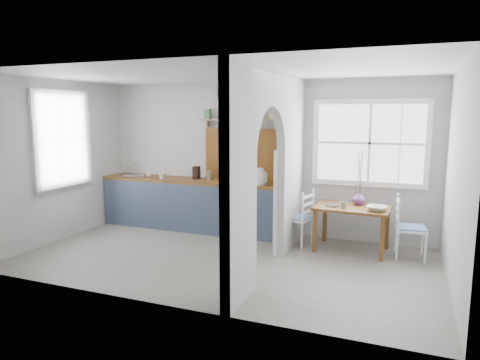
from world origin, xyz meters
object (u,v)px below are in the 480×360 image
(kettle, at_px, (260,176))
(dining_table, at_px, (351,229))
(vase, at_px, (359,198))
(chair_right, at_px, (411,227))
(chair_left, at_px, (297,217))

(kettle, bearing_deg, dining_table, -9.06)
(kettle, height_order, vase, kettle)
(kettle, distance_m, vase, 1.60)
(dining_table, relative_size, chair_right, 1.21)
(chair_right, bearing_deg, chair_left, 83.50)
(kettle, relative_size, vase, 1.36)
(chair_left, distance_m, vase, 0.99)
(dining_table, height_order, vase, vase)
(dining_table, xyz_separation_m, kettle, (-1.50, 0.14, 0.70))
(dining_table, relative_size, vase, 5.35)
(chair_right, bearing_deg, kettle, 80.88)
(dining_table, distance_m, vase, 0.48)
(dining_table, height_order, chair_left, chair_left)
(chair_left, distance_m, kettle, 0.90)
(chair_right, height_order, vase, chair_right)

